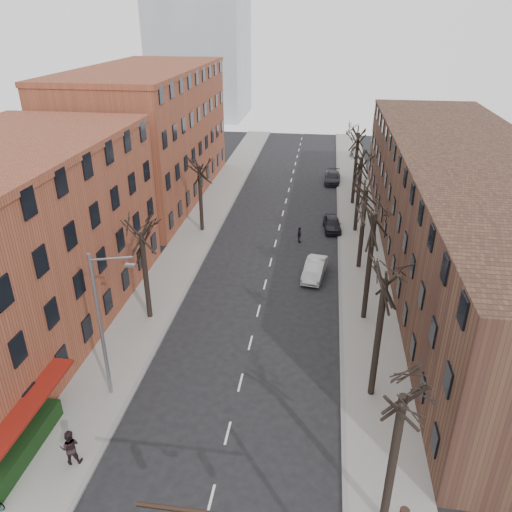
% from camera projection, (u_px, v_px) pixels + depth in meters
% --- Properties ---
extents(sidewalk_left, '(4.00, 90.00, 0.15)m').
position_uv_depth(sidewalk_left, '(201.00, 226.00, 51.05)').
color(sidewalk_left, gray).
rests_on(sidewalk_left, ground).
extents(sidewalk_right, '(4.00, 90.00, 0.15)m').
position_uv_depth(sidewalk_right, '(359.00, 235.00, 49.06)').
color(sidewalk_right, gray).
rests_on(sidewalk_right, ground).
extents(building_left_far, '(12.00, 28.00, 14.00)m').
position_uv_depth(building_left_far, '(148.00, 136.00, 56.99)').
color(building_left_far, brown).
rests_on(building_left_far, ground).
extents(building_right, '(12.00, 50.00, 10.00)m').
position_uv_depth(building_right, '(465.00, 210.00, 41.45)').
color(building_right, '#4E3424').
rests_on(building_right, ground).
extents(awning_left, '(1.20, 7.00, 0.15)m').
position_uv_depth(awning_left, '(40.00, 443.00, 25.47)').
color(awning_left, maroon).
rests_on(awning_left, ground).
extents(hedge, '(0.80, 6.00, 1.00)m').
position_uv_depth(hedge, '(24.00, 449.00, 24.31)').
color(hedge, '#163211').
rests_on(hedge, sidewalk_left).
extents(tree_right_b, '(5.20, 5.20, 10.80)m').
position_uv_depth(tree_right_b, '(370.00, 395.00, 28.69)').
color(tree_right_b, black).
rests_on(tree_right_b, ground).
extents(tree_right_c, '(5.20, 5.20, 11.60)m').
position_uv_depth(tree_right_c, '(363.00, 319.00, 35.80)').
color(tree_right_c, black).
rests_on(tree_right_c, ground).
extents(tree_right_d, '(5.20, 5.20, 10.00)m').
position_uv_depth(tree_right_d, '(358.00, 268.00, 42.92)').
color(tree_right_d, black).
rests_on(tree_right_d, ground).
extents(tree_right_e, '(5.20, 5.20, 10.80)m').
position_uv_depth(tree_right_e, '(355.00, 231.00, 50.03)').
color(tree_right_e, black).
rests_on(tree_right_e, ground).
extents(tree_right_f, '(5.20, 5.20, 11.60)m').
position_uv_depth(tree_right_f, '(352.00, 204.00, 57.14)').
color(tree_right_f, black).
rests_on(tree_right_f, ground).
extents(tree_left_a, '(5.20, 5.20, 9.50)m').
position_uv_depth(tree_left_a, '(150.00, 318.00, 35.92)').
color(tree_left_a, black).
rests_on(tree_left_a, ground).
extents(tree_left_b, '(5.20, 5.20, 9.50)m').
position_uv_depth(tree_left_b, '(202.00, 231.00, 50.14)').
color(tree_left_b, black).
rests_on(tree_left_b, ground).
extents(streetlight, '(2.45, 0.22, 9.03)m').
position_uv_depth(streetlight, '(103.00, 321.00, 26.52)').
color(streetlight, slate).
rests_on(streetlight, ground).
extents(silver_sedan, '(2.14, 4.59, 1.45)m').
position_uv_depth(silver_sedan, '(315.00, 269.00, 41.14)').
color(silver_sedan, '#AAADB2').
rests_on(silver_sedan, ground).
extents(parked_car_near, '(2.02, 4.20, 1.38)m').
position_uv_depth(parked_car_near, '(332.00, 224.00, 50.07)').
color(parked_car_near, black).
rests_on(parked_car_near, ground).
extents(parked_car_mid, '(2.13, 4.74, 1.35)m').
position_uv_depth(parked_car_mid, '(332.00, 178.00, 63.99)').
color(parked_car_mid, black).
rests_on(parked_car_mid, ground).
extents(parked_car_far, '(1.95, 4.10, 1.13)m').
position_uv_depth(parked_car_far, '(332.00, 176.00, 64.80)').
color(parked_car_far, '#5B5D63').
rests_on(parked_car_far, ground).
extents(pedestrian_b, '(1.11, 0.97, 1.92)m').
position_uv_depth(pedestrian_b, '(70.00, 447.00, 23.83)').
color(pedestrian_b, black).
rests_on(pedestrian_b, sidewalk_left).
extents(pedestrian_crossing, '(0.53, 0.96, 1.56)m').
position_uv_depth(pedestrian_crossing, '(299.00, 235.00, 47.33)').
color(pedestrian_crossing, black).
rests_on(pedestrian_crossing, ground).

